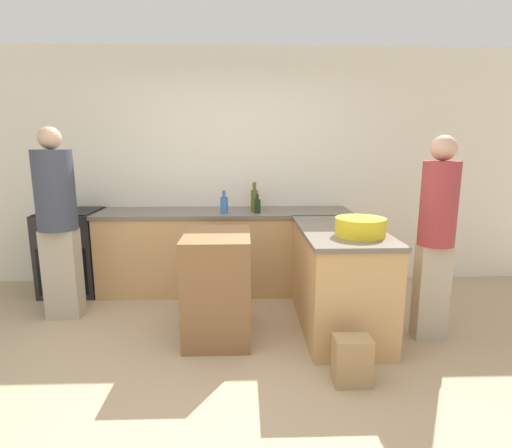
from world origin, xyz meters
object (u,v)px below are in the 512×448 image
Objects in this scene: range_oven at (74,251)px; water_bottle_blue at (224,204)px; mixing_bowl at (360,227)px; paper_bag at (352,361)px; person_at_peninsula at (436,230)px; island_table at (218,285)px; wine_bottle_dark at (258,206)px; olive_oil_bottle at (255,200)px; hot_sauce_bottle at (254,199)px; person_by_range at (57,217)px.

water_bottle_blue is at bearing -5.35° from range_oven.
mixing_bowl is 1.03m from paper_bag.
person_at_peninsula is (3.47, -1.24, 0.48)m from range_oven.
wine_bottle_dark is (0.37, 0.98, 0.54)m from island_table.
mixing_bowl reaches higher than paper_bag.
mixing_bowl is at bearing -24.46° from range_oven.
paper_bag is (0.61, -1.83, -0.86)m from olive_oil_bottle.
mixing_bowl is at bearing -175.79° from person_at_peninsula.
hot_sauce_bottle reaches higher than water_bottle_blue.
island_table is at bearing -107.71° from olive_oil_bottle.
person_by_range reaches higher than water_bottle_blue.
person_by_range is (0.19, -0.71, 0.51)m from range_oven.
water_bottle_blue is at bearing 148.74° from person_at_peninsula.
wine_bottle_dark reaches higher than island_table.
person_by_range is 2.83m from paper_bag.
island_table is at bearing -90.89° from water_bottle_blue.
olive_oil_bottle is 2.12m from paper_bag.
water_bottle_blue is 2.14m from paper_bag.
olive_oil_bottle is 0.34m from water_bottle_blue.
range_oven reaches higher than paper_bag.
person_at_peninsula is at bearing -31.26° from water_bottle_blue.
mixing_bowl is (2.82, -1.28, 0.52)m from range_oven.
olive_oil_bottle reaches higher than mixing_bowl.
range_oven is 3.15m from mixing_bowl.
hot_sauce_bottle reaches higher than wine_bottle_dark.
person_by_range reaches higher than olive_oil_bottle.
island_table is 1.86m from person_at_peninsula.
range_oven is at bearing 175.67° from wine_bottle_dark.
hot_sauce_bottle reaches higher than mixing_bowl.
island_table is 1.42m from hot_sauce_bottle.
water_bottle_blue is at bearing -140.12° from hot_sauce_bottle.
person_by_range is (-1.50, -0.56, -0.03)m from water_bottle_blue.
paper_bag is (0.62, -2.01, -0.85)m from hot_sauce_bottle.
person_at_peninsula is (0.64, 0.05, -0.04)m from mixing_bowl.
hot_sauce_bottle reaches higher than island_table.
paper_bag is at bearing -72.87° from hot_sauce_bottle.
water_bottle_blue reaches higher than mixing_bowl.
paper_bag is (2.44, -1.18, -0.80)m from person_by_range.
range_oven is 3.78× the size of water_bottle_blue.
hot_sauce_bottle is 0.18× the size of person_at_peninsula.
paper_bag is (-0.84, -0.66, -0.77)m from person_at_peninsula.
olive_oil_bottle is 1.94m from person_by_range.
wine_bottle_dark is (0.03, -0.09, -0.05)m from olive_oil_bottle.
paper_bag is at bearing -25.75° from person_by_range.
olive_oil_bottle reaches higher than island_table.
person_by_range reaches higher than range_oven.
range_oven is 2.02m from island_table.
person_by_range is at bearing -159.67° from water_bottle_blue.
range_oven is 3.71m from person_at_peninsula.
paper_bag is at bearing -107.54° from mixing_bowl.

